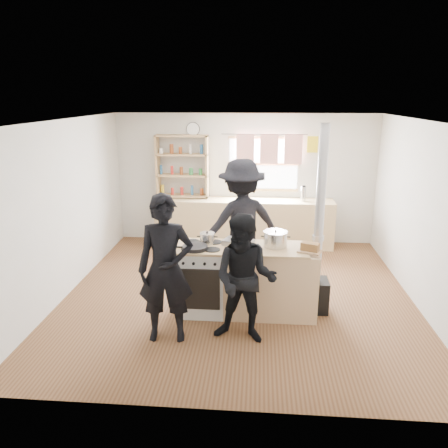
% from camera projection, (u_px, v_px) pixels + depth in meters
% --- Properties ---
extents(ground, '(5.00, 5.00, 0.01)m').
position_uv_depth(ground, '(238.00, 294.00, 6.46)').
color(ground, brown).
rests_on(ground, ground).
extents(back_counter, '(3.40, 0.55, 0.90)m').
position_uv_depth(back_counter, '(244.00, 222.00, 8.45)').
color(back_counter, tan).
rests_on(back_counter, ground).
extents(shelving_unit, '(1.00, 0.28, 1.20)m').
position_uv_depth(shelving_unit, '(182.00, 166.00, 8.36)').
color(shelving_unit, tan).
rests_on(shelving_unit, back_counter).
extents(thermos, '(0.10, 0.10, 0.27)m').
position_uv_depth(thermos, '(303.00, 194.00, 8.20)').
color(thermos, silver).
rests_on(thermos, back_counter).
extents(cooking_island, '(1.97, 0.64, 0.93)m').
position_uv_depth(cooking_island, '(247.00, 280.00, 5.79)').
color(cooking_island, white).
rests_on(cooking_island, ground).
extents(skillet_greens, '(0.33, 0.33, 0.05)m').
position_uv_depth(skillet_greens, '(195.00, 247.00, 5.56)').
color(skillet_greens, black).
rests_on(skillet_greens, cooking_island).
extents(roast_tray, '(0.44, 0.36, 0.07)m').
position_uv_depth(roast_tray, '(238.00, 242.00, 5.72)').
color(roast_tray, silver).
rests_on(roast_tray, cooking_island).
extents(stockpot_stove, '(0.20, 0.20, 0.17)m').
position_uv_depth(stockpot_stove, '(207.00, 238.00, 5.78)').
color(stockpot_stove, '#BCBCBE').
rests_on(stockpot_stove, cooking_island).
extents(stockpot_counter, '(0.31, 0.31, 0.23)m').
position_uv_depth(stockpot_counter, '(276.00, 239.00, 5.65)').
color(stockpot_counter, '#BBBBBE').
rests_on(stockpot_counter, cooking_island).
extents(bread_board, '(0.34, 0.29, 0.12)m').
position_uv_depth(bread_board, '(310.00, 248.00, 5.46)').
color(bread_board, tan).
rests_on(bread_board, cooking_island).
extents(flue_heater, '(0.35, 0.35, 2.50)m').
position_uv_depth(flue_heater, '(316.00, 265.00, 5.79)').
color(flue_heater, black).
rests_on(flue_heater, ground).
extents(person_near_left, '(0.69, 0.49, 1.77)m').
position_uv_depth(person_near_left, '(166.00, 269.00, 5.05)').
color(person_near_left, black).
rests_on(person_near_left, ground).
extents(person_near_right, '(0.84, 0.71, 1.55)m').
position_uv_depth(person_near_right, '(245.00, 280.00, 5.03)').
color(person_near_right, black).
rests_on(person_near_right, ground).
extents(person_far, '(1.43, 1.14, 1.94)m').
position_uv_depth(person_far, '(241.00, 223.00, 6.56)').
color(person_far, black).
rests_on(person_far, ground).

